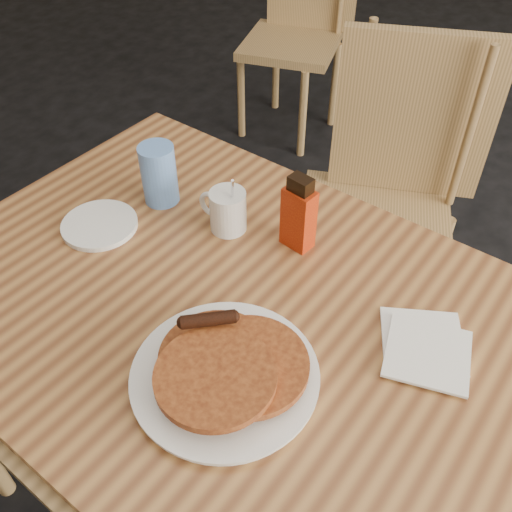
# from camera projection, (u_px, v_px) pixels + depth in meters

# --- Properties ---
(floor) EXTENTS (10.00, 10.00, 0.00)m
(floor) POSITION_uv_depth(u_px,v_px,m) (236.00, 457.00, 1.65)
(floor) COLOR black
(floor) RESTS_ON ground
(main_table) EXTENTS (1.41, 1.03, 0.75)m
(main_table) POSITION_uv_depth(u_px,v_px,m) (241.00, 324.00, 1.09)
(main_table) COLOR #AB733C
(main_table) RESTS_ON floor
(chair_main_far) EXTENTS (0.57, 0.58, 0.98)m
(chair_main_far) POSITION_uv_depth(u_px,v_px,m) (391.00, 179.00, 1.64)
(chair_main_far) COLOR #AA8450
(chair_main_far) RESTS_ON floor
(chair_wall_extra) EXTENTS (0.51, 0.51, 0.92)m
(chair_wall_extra) POSITION_uv_depth(u_px,v_px,m) (301.00, 15.00, 2.63)
(chair_wall_extra) COLOR #AA8450
(chair_wall_extra) RESTS_ON floor
(pancake_plate) EXTENTS (0.32, 0.32, 0.09)m
(pancake_plate) POSITION_uv_depth(u_px,v_px,m) (226.00, 371.00, 0.94)
(pancake_plate) COLOR white
(pancake_plate) RESTS_ON main_table
(coffee_mug) EXTENTS (0.11, 0.08, 0.15)m
(coffee_mug) POSITION_uv_depth(u_px,v_px,m) (227.00, 210.00, 1.20)
(coffee_mug) COLOR white
(coffee_mug) RESTS_ON main_table
(syrup_bottle) EXTENTS (0.07, 0.05, 0.17)m
(syrup_bottle) POSITION_uv_depth(u_px,v_px,m) (299.00, 215.00, 1.14)
(syrup_bottle) COLOR maroon
(syrup_bottle) RESTS_ON main_table
(napkin_stack) EXTENTS (0.20, 0.21, 0.01)m
(napkin_stack) POSITION_uv_depth(u_px,v_px,m) (425.00, 347.00, 1.00)
(napkin_stack) COLOR white
(napkin_stack) RESTS_ON main_table
(blue_tumbler) EXTENTS (0.10, 0.10, 0.14)m
(blue_tumbler) POSITION_uv_depth(u_px,v_px,m) (159.00, 174.00, 1.26)
(blue_tumbler) COLOR #5F90DF
(blue_tumbler) RESTS_ON main_table
(side_saucer) EXTENTS (0.21, 0.21, 0.01)m
(side_saucer) POSITION_uv_depth(u_px,v_px,m) (100.00, 225.00, 1.23)
(side_saucer) COLOR white
(side_saucer) RESTS_ON main_table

